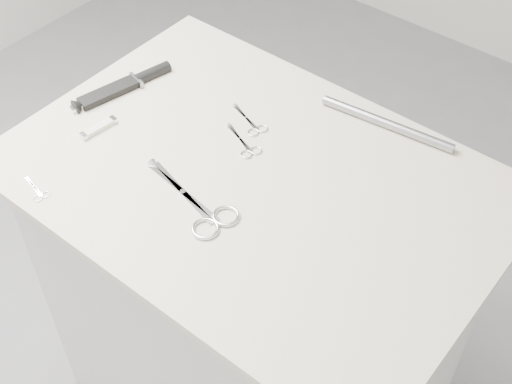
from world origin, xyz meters
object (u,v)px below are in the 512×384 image
Objects in this scene: large_shears at (204,211)px; embroidery_scissors_a at (252,125)px; sheathed_knife at (129,83)px; pocket_knife_a at (99,128)px; embroidery_scissors_b at (246,146)px; pocket_knife_b at (88,103)px; plinth at (254,308)px; tiny_scissors at (37,191)px; metal_rail at (387,124)px.

large_shears is 0.27m from embroidery_scissors_a.
pocket_knife_a is (0.06, -0.15, -0.00)m from sheathed_knife.
pocket_knife_b is at bearing -140.68° from embroidery_scissors_b.
pocket_knife_b is at bearing -131.94° from embroidery_scissors_a.
sheathed_knife is at bearing -156.58° from embroidery_scissors_b.
plinth is 8.00× the size of embroidery_scissors_a.
embroidery_scissors_b is 1.40× the size of tiny_scissors.
plinth is 0.48m from embroidery_scissors_b.
pocket_knife_a is at bearing -145.29° from sheathed_knife.
sheathed_knife reaches higher than embroidery_scissors_a.
pocket_knife_a is (-0.33, 0.04, 0.00)m from large_shears.
large_shears is (-0.01, -0.14, 0.47)m from plinth.
embroidery_scissors_a is 0.33m from pocket_knife_a.
large_shears reaches higher than embroidery_scissors_a.
plinth is 2.94× the size of metal_rail.
embroidery_scissors_a is at bearing 139.48° from embroidery_scissors_b.
embroidery_scissors_b is 0.48× the size of sheathed_knife.
metal_rail is at bearing 66.55° from plinth.
embroidery_scissors_a is at bearing 76.70° from tiny_scissors.
pocket_knife_b is (-0.12, 0.24, 0.00)m from tiny_scissors.
pocket_knife_b reaches higher than tiny_scissors.
sheathed_knife reaches higher than tiny_scissors.
large_shears is 0.79× the size of metal_rail.
large_shears is 0.34m from tiny_scissors.
large_shears is at bearing -84.56° from pocket_knife_b.
tiny_scissors reaches higher than plinth.
pocket_knife_b is 0.28× the size of metal_rail.
metal_rail is (0.20, 0.24, 0.01)m from embroidery_scissors_b.
sheathed_knife is (-0.10, 0.35, 0.01)m from tiny_scissors.
embroidery_scissors_a is at bearing 119.63° from large_shears.
sheathed_knife is at bearing 173.44° from plinth.
large_shears is at bearing 42.31° from tiny_scissors.
metal_rail is (0.56, 0.35, 0.00)m from pocket_knife_b.
pocket_knife_b is (-0.33, -0.18, 0.00)m from embroidery_scissors_a.
large_shears is 1.03× the size of sheathed_knife.
embroidery_scissors_b is at bearing -42.37° from embroidery_scissors_a.
large_shears is 0.43m from sheathed_knife.
embroidery_scissors_b is at bearing -56.06° from pocket_knife_b.
pocket_knife_a is 1.04× the size of pocket_knife_b.
embroidery_scissors_a is 0.29m from metal_rail.
pocket_knife_a is 0.62m from metal_rail.
sheathed_knife reaches higher than plinth.
large_shears is 2.15× the size of embroidery_scissors_b.
embroidery_scissors_a is 1.32× the size of pocket_knife_b.
embroidery_scissors_a is 0.07m from embroidery_scissors_b.
pocket_knife_b is at bearing -147.54° from metal_rail.
tiny_scissors is 0.26× the size of metal_rail.
pocket_knife_a is at bearing -118.93° from embroidery_scissors_a.
large_shears reaches higher than plinth.
tiny_scissors is (-0.24, -0.36, -0.00)m from embroidery_scissors_b.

